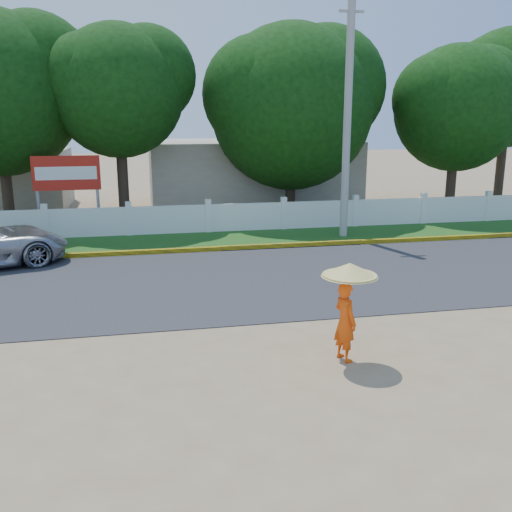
# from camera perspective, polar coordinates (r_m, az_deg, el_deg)

# --- Properties ---
(ground) EXTENTS (120.00, 120.00, 0.00)m
(ground) POSITION_cam_1_polar(r_m,az_deg,el_deg) (11.65, 1.99, -8.56)
(ground) COLOR #9E8460
(ground) RESTS_ON ground
(road) EXTENTS (60.00, 7.00, 0.02)m
(road) POSITION_cam_1_polar(r_m,az_deg,el_deg) (15.81, -1.82, -2.39)
(road) COLOR #38383A
(road) RESTS_ON ground
(grass_verge) EXTENTS (60.00, 3.50, 0.03)m
(grass_verge) POSITION_cam_1_polar(r_m,az_deg,el_deg) (20.85, -4.27, 1.62)
(grass_verge) COLOR #2D601E
(grass_verge) RESTS_ON ground
(curb) EXTENTS (40.00, 0.18, 0.16)m
(curb) POSITION_cam_1_polar(r_m,az_deg,el_deg) (19.19, -3.62, 0.74)
(curb) COLOR yellow
(curb) RESTS_ON ground
(fence) EXTENTS (40.00, 0.10, 1.10)m
(fence) POSITION_cam_1_polar(r_m,az_deg,el_deg) (22.15, -4.78, 3.75)
(fence) COLOR silver
(fence) RESTS_ON ground
(building_near) EXTENTS (10.00, 6.00, 3.20)m
(building_near) POSITION_cam_1_polar(r_m,az_deg,el_deg) (29.13, -0.53, 8.34)
(building_near) COLOR #B7AD99
(building_near) RESTS_ON ground
(utility_pole) EXTENTS (0.28, 0.28, 8.71)m
(utility_pole) POSITION_cam_1_polar(r_m,az_deg,el_deg) (21.27, 9.14, 13.51)
(utility_pole) COLOR #969694
(utility_pole) RESTS_ON ground
(monk_with_parasol) EXTENTS (1.03, 1.03, 1.87)m
(monk_with_parasol) POSITION_cam_1_polar(r_m,az_deg,el_deg) (10.55, 9.11, -4.12)
(monk_with_parasol) COLOR #F34D0C
(monk_with_parasol) RESTS_ON ground
(billboard) EXTENTS (2.50, 0.13, 2.95)m
(billboard) POSITION_cam_1_polar(r_m,az_deg,el_deg) (23.03, -18.41, 7.48)
(billboard) COLOR gray
(billboard) RESTS_ON ground
(tree_row) EXTENTS (35.84, 7.45, 8.54)m
(tree_row) POSITION_cam_1_polar(r_m,az_deg,el_deg) (24.90, -2.89, 15.11)
(tree_row) COLOR #473828
(tree_row) RESTS_ON ground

